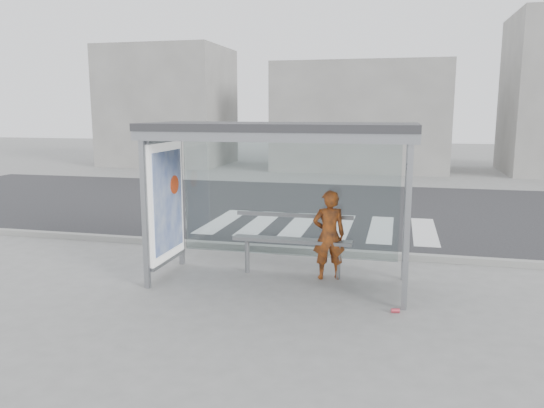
{
  "coord_description": "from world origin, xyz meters",
  "views": [
    {
      "loc": [
        1.85,
        -8.16,
        2.81
      ],
      "look_at": [
        -0.16,
        0.2,
        1.29
      ],
      "focal_mm": 35.0,
      "sensor_mm": 36.0,
      "label": 1
    }
  ],
  "objects_px": {
    "soda_can": "(395,311)",
    "bench": "(292,240)",
    "bus_shelter": "(257,163)",
    "person": "(329,235)"
  },
  "relations": [
    {
      "from": "bench",
      "to": "person",
      "type": "bearing_deg",
      "value": -3.19
    },
    {
      "from": "person",
      "to": "bus_shelter",
      "type": "bearing_deg",
      "value": 2.41
    },
    {
      "from": "bench",
      "to": "soda_can",
      "type": "xyz_separation_m",
      "value": [
        1.76,
        -1.36,
        -0.59
      ]
    },
    {
      "from": "person",
      "to": "soda_can",
      "type": "bearing_deg",
      "value": 113.27
    },
    {
      "from": "bus_shelter",
      "to": "bench",
      "type": "height_order",
      "value": "bus_shelter"
    },
    {
      "from": "bus_shelter",
      "to": "soda_can",
      "type": "relative_size",
      "value": 36.34
    },
    {
      "from": "soda_can",
      "to": "bench",
      "type": "bearing_deg",
      "value": 142.25
    },
    {
      "from": "bus_shelter",
      "to": "soda_can",
      "type": "distance_m",
      "value": 3.12
    },
    {
      "from": "bus_shelter",
      "to": "bench",
      "type": "relative_size",
      "value": 2.07
    },
    {
      "from": "person",
      "to": "bench",
      "type": "distance_m",
      "value": 0.65
    }
  ]
}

